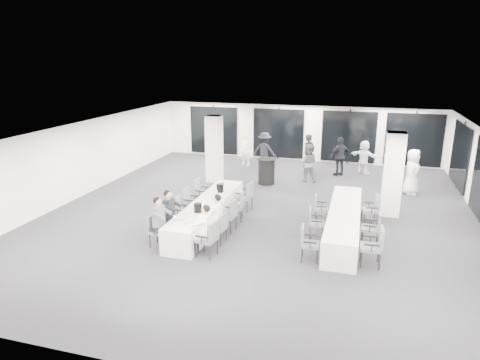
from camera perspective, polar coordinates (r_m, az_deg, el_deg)
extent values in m
cube|color=#252429|center=(14.70, 2.83, -4.34)|extent=(14.00, 16.00, 0.02)
cube|color=white|center=(13.97, 2.99, 6.56)|extent=(14.00, 16.00, 0.02)
cube|color=white|center=(17.22, -20.46, 2.60)|extent=(0.02, 16.00, 2.80)
cube|color=white|center=(21.97, 7.73, 6.21)|extent=(14.00, 0.02, 2.80)
cube|color=white|center=(7.27, -12.29, -15.09)|extent=(14.00, 0.02, 2.80)
cube|color=black|center=(21.92, 7.70, 6.05)|extent=(13.60, 0.06, 2.50)
cube|color=white|center=(18.03, -3.45, 4.17)|extent=(0.60, 0.60, 2.80)
cube|color=white|center=(14.93, 19.71, 0.72)|extent=(0.60, 0.60, 2.80)
cube|color=silver|center=(13.57, -4.33, -4.41)|extent=(0.90, 5.00, 0.75)
cube|color=silver|center=(13.18, 13.67, -5.49)|extent=(0.90, 5.00, 0.75)
cylinder|color=black|center=(17.81, 3.55, 1.14)|extent=(0.68, 0.68, 1.06)
cylinder|color=black|center=(17.68, 3.58, 2.81)|extent=(0.77, 0.77, 0.02)
cube|color=#595B61|center=(12.23, -10.76, -6.77)|extent=(0.47, 0.49, 0.08)
cube|color=#595B61|center=(12.24, -11.66, -5.51)|extent=(0.09, 0.44, 0.44)
cylinder|color=black|center=(12.56, -11.00, -7.31)|extent=(0.03, 0.03, 0.39)
cylinder|color=black|center=(12.27, -11.93, -7.95)|extent=(0.03, 0.03, 0.39)
cylinder|color=black|center=(12.37, -9.49, -7.59)|extent=(0.03, 0.03, 0.39)
cylinder|color=black|center=(12.08, -10.39, -8.25)|extent=(0.03, 0.03, 0.39)
cube|color=black|center=(12.35, -10.23, -5.69)|extent=(0.32, 0.06, 0.04)
cube|color=black|center=(11.98, -11.39, -6.46)|extent=(0.32, 0.06, 0.04)
cube|color=#595B61|center=(12.77, -9.45, -5.78)|extent=(0.46, 0.48, 0.07)
cube|color=#595B61|center=(12.78, -10.27, -4.62)|extent=(0.10, 0.42, 0.42)
cylinder|color=black|center=(13.09, -9.67, -6.29)|extent=(0.03, 0.03, 0.37)
cylinder|color=black|center=(12.81, -10.53, -6.85)|extent=(0.03, 0.03, 0.37)
cylinder|color=black|center=(12.91, -8.29, -6.55)|extent=(0.03, 0.03, 0.37)
cylinder|color=black|center=(12.62, -9.14, -7.12)|extent=(0.03, 0.03, 0.37)
cube|color=black|center=(12.89, -8.95, -4.81)|extent=(0.31, 0.07, 0.04)
cube|color=black|center=(12.54, -10.03, -5.48)|extent=(0.31, 0.07, 0.04)
cube|color=#595B61|center=(13.55, -7.78, -4.31)|extent=(0.50, 0.52, 0.08)
cube|color=#595B61|center=(13.57, -8.56, -3.15)|extent=(0.12, 0.44, 0.44)
cylinder|color=black|center=(13.88, -7.98, -4.84)|extent=(0.03, 0.03, 0.39)
cylinder|color=black|center=(13.58, -8.85, -5.35)|extent=(0.03, 0.03, 0.39)
cylinder|color=black|center=(13.69, -6.64, -5.10)|extent=(0.03, 0.03, 0.39)
cylinder|color=black|center=(13.39, -7.49, -5.63)|extent=(0.03, 0.03, 0.39)
cube|color=black|center=(13.68, -7.27, -3.36)|extent=(0.33, 0.09, 0.04)
cube|color=black|center=(13.31, -8.35, -3.97)|extent=(0.33, 0.09, 0.04)
cube|color=#595B61|center=(14.29, -6.39, -3.07)|extent=(0.49, 0.51, 0.08)
cube|color=#595B61|center=(14.30, -7.22, -1.94)|extent=(0.09, 0.46, 0.46)
cylinder|color=black|center=(14.63, -6.72, -3.65)|extent=(0.04, 0.04, 0.41)
cylinder|color=black|center=(14.29, -7.44, -4.15)|extent=(0.04, 0.04, 0.41)
cylinder|color=black|center=(14.46, -5.30, -3.84)|extent=(0.04, 0.04, 0.41)
cylinder|color=black|center=(14.12, -5.99, -4.36)|extent=(0.04, 0.04, 0.41)
cube|color=black|center=(14.45, -5.98, -2.13)|extent=(0.34, 0.06, 0.04)
cube|color=black|center=(14.02, -6.86, -2.73)|extent=(0.34, 0.06, 0.04)
cube|color=#595B61|center=(15.16, -4.98, -1.84)|extent=(0.51, 0.53, 0.08)
cube|color=#595B61|center=(15.17, -5.78, -0.74)|extent=(0.10, 0.48, 0.48)
cylinder|color=black|center=(15.50, -5.32, -2.43)|extent=(0.04, 0.04, 0.43)
cylinder|color=black|center=(15.15, -6.00, -2.89)|extent=(0.04, 0.04, 0.43)
cylinder|color=black|center=(15.33, -3.92, -2.61)|extent=(0.04, 0.04, 0.43)
cylinder|color=black|center=(14.97, -4.58, -3.08)|extent=(0.04, 0.04, 0.43)
cube|color=black|center=(15.33, -4.58, -0.94)|extent=(0.35, 0.07, 0.04)
cube|color=black|center=(14.88, -5.42, -1.48)|extent=(0.35, 0.07, 0.04)
cube|color=#595B61|center=(11.45, -4.49, -7.90)|extent=(0.56, 0.58, 0.08)
cube|color=#595B61|center=(11.23, -3.49, -6.79)|extent=(0.14, 0.49, 0.48)
cylinder|color=black|center=(11.30, -4.06, -9.67)|extent=(0.04, 0.04, 0.43)
cylinder|color=black|center=(11.63, -3.03, -8.87)|extent=(0.04, 0.04, 0.43)
cylinder|color=black|center=(11.49, -5.91, -9.25)|extent=(0.04, 0.04, 0.43)
cylinder|color=black|center=(11.82, -4.85, -8.48)|extent=(0.04, 0.04, 0.43)
cube|color=black|center=(11.17, -5.18, -7.55)|extent=(0.36, 0.10, 0.04)
cube|color=black|center=(11.59, -3.86, -6.62)|extent=(0.36, 0.10, 0.04)
cube|color=#595B61|center=(12.25, -3.00, -6.47)|extent=(0.49, 0.50, 0.07)
cube|color=#595B61|center=(12.07, -2.14, -5.52)|extent=(0.11, 0.43, 0.43)
cylinder|color=black|center=(12.11, -2.59, -7.93)|extent=(0.03, 0.03, 0.38)
cylinder|color=black|center=(12.42, -1.82, -7.29)|extent=(0.03, 0.03, 0.38)
cylinder|color=black|center=(12.27, -4.17, -7.63)|extent=(0.03, 0.03, 0.38)
cylinder|color=black|center=(12.57, -3.37, -7.00)|extent=(0.03, 0.03, 0.38)
cube|color=black|center=(12.00, -3.52, -6.16)|extent=(0.32, 0.08, 0.04)
cube|color=black|center=(12.38, -2.53, -5.41)|extent=(0.32, 0.08, 0.04)
cube|color=#595B61|center=(12.99, -1.77, -4.82)|extent=(0.55, 0.57, 0.09)
cube|color=#595B61|center=(12.80, -0.81, -3.75)|extent=(0.12, 0.50, 0.50)
cylinder|color=black|center=(12.82, -1.26, -6.37)|extent=(0.04, 0.04, 0.44)
cylinder|color=black|center=(13.19, -0.52, -5.71)|extent=(0.04, 0.04, 0.44)
cylinder|color=black|center=(12.98, -3.02, -6.09)|extent=(0.04, 0.04, 0.44)
cylinder|color=black|center=(13.35, -2.23, -5.44)|extent=(0.04, 0.04, 0.44)
cube|color=black|center=(12.69, -2.27, -4.45)|extent=(0.37, 0.08, 0.04)
cube|color=black|center=(13.15, -1.30, -3.69)|extent=(0.37, 0.08, 0.04)
cube|color=#595B61|center=(13.80, -0.63, -3.73)|extent=(0.51, 0.53, 0.08)
cube|color=#595B61|center=(13.69, 0.26, -2.73)|extent=(0.13, 0.45, 0.45)
cylinder|color=black|center=(13.68, 0.07, -4.97)|extent=(0.04, 0.04, 0.40)
cylinder|color=black|center=(14.04, 0.27, -4.41)|extent=(0.04, 0.04, 0.40)
cylinder|color=black|center=(13.73, -1.54, -4.90)|extent=(0.04, 0.04, 0.40)
cylinder|color=black|center=(14.09, -1.30, -4.34)|extent=(0.04, 0.04, 0.40)
cube|color=black|center=(13.52, -0.77, -3.41)|extent=(0.33, 0.09, 0.04)
cube|color=black|center=(13.98, -0.49, -2.75)|extent=(0.33, 0.09, 0.04)
cube|color=#595B61|center=(14.74, 0.54, -2.24)|extent=(0.56, 0.58, 0.09)
cube|color=#595B61|center=(14.56, 1.39, -1.27)|extent=(0.14, 0.50, 0.49)
cylinder|color=black|center=(14.55, 0.96, -3.57)|extent=(0.04, 0.04, 0.44)
cylinder|color=black|center=(14.93, 1.62, -3.07)|extent=(0.04, 0.04, 0.44)
cylinder|color=black|center=(14.72, -0.57, -3.34)|extent=(0.04, 0.04, 0.44)
cylinder|color=black|center=(15.09, 0.12, -2.85)|extent=(0.04, 0.04, 0.44)
cube|color=black|center=(14.45, 0.11, -1.86)|extent=(0.37, 0.10, 0.04)
cube|color=black|center=(14.91, 0.96, -1.28)|extent=(0.37, 0.10, 0.04)
cube|color=#595B61|center=(11.34, 9.34, -8.49)|extent=(0.49, 0.51, 0.08)
cube|color=#595B61|center=(11.24, 8.30, -7.20)|extent=(0.10, 0.45, 0.45)
cylinder|color=black|center=(11.63, 8.35, -9.11)|extent=(0.04, 0.04, 0.40)
cylinder|color=black|center=(11.27, 8.24, -9.95)|extent=(0.04, 0.04, 0.40)
cylinder|color=black|center=(11.62, 10.31, -9.22)|extent=(0.04, 0.04, 0.40)
cylinder|color=black|center=(11.27, 10.26, -10.06)|extent=(0.04, 0.04, 0.40)
cube|color=black|center=(11.50, 9.43, -7.23)|extent=(0.33, 0.07, 0.04)
cube|color=black|center=(11.05, 9.33, -8.23)|extent=(0.33, 0.07, 0.04)
cube|color=#595B61|center=(12.77, 10.20, -5.73)|extent=(0.48, 0.50, 0.08)
cube|color=#595B61|center=(12.68, 9.32, -4.62)|extent=(0.10, 0.44, 0.43)
cylinder|color=black|center=(13.03, 9.32, -6.33)|extent=(0.03, 0.03, 0.39)
cylinder|color=black|center=(12.68, 9.29, -6.98)|extent=(0.03, 0.03, 0.39)
cylinder|color=black|center=(13.04, 10.99, -6.41)|extent=(0.03, 0.03, 0.39)
cylinder|color=black|center=(12.69, 11.01, -7.06)|extent=(0.03, 0.03, 0.39)
cube|color=black|center=(12.94, 10.24, -4.69)|extent=(0.32, 0.07, 0.04)
cube|color=black|center=(12.49, 10.24, -5.45)|extent=(0.32, 0.07, 0.04)
cube|color=#595B61|center=(14.06, 10.81, -3.79)|extent=(0.44, 0.46, 0.07)
cube|color=#595B61|center=(13.98, 10.05, -2.80)|extent=(0.08, 0.42, 0.42)
cylinder|color=black|center=(14.31, 10.06, -4.33)|extent=(0.03, 0.03, 0.37)
cylinder|color=black|center=(13.97, 10.00, -4.84)|extent=(0.03, 0.03, 0.37)
cylinder|color=black|center=(14.30, 11.51, -4.42)|extent=(0.03, 0.03, 0.37)
cylinder|color=black|center=(13.97, 11.48, -4.93)|extent=(0.03, 0.03, 0.37)
cube|color=black|center=(14.22, 10.87, -2.90)|extent=(0.31, 0.06, 0.04)
cube|color=black|center=(13.80, 10.81, -3.50)|extent=(0.31, 0.06, 0.04)
cube|color=#595B61|center=(11.40, 17.02, -8.60)|extent=(0.53, 0.55, 0.09)
cube|color=#595B61|center=(11.30, 18.37, -7.29)|extent=(0.09, 0.51, 0.50)
cylinder|color=black|center=(11.33, 18.09, -10.35)|extent=(0.04, 0.04, 0.45)
cylinder|color=black|center=(11.73, 17.94, -9.41)|extent=(0.04, 0.04, 0.45)
cylinder|color=black|center=(11.30, 15.84, -10.23)|extent=(0.04, 0.04, 0.45)
cylinder|color=black|center=(11.69, 15.77, -9.30)|extent=(0.04, 0.04, 0.45)
cube|color=black|center=(11.07, 17.17, -8.30)|extent=(0.37, 0.06, 0.04)
cube|color=black|center=(11.58, 17.03, -7.20)|extent=(0.37, 0.06, 0.04)
cube|color=#595B61|center=(12.65, 16.98, -6.23)|extent=(0.52, 0.53, 0.08)
cube|color=#595B61|center=(12.54, 18.11, -5.16)|extent=(0.10, 0.48, 0.47)
cylinder|color=black|center=(12.55, 17.75, -7.74)|extent=(0.04, 0.04, 0.42)
cylinder|color=black|center=(12.93, 17.88, -7.03)|extent=(0.04, 0.04, 0.42)
cylinder|color=black|center=(12.57, 15.86, -7.54)|extent=(0.04, 0.04, 0.42)
cylinder|color=black|center=(12.95, 16.05, -6.84)|extent=(0.04, 0.04, 0.42)
cube|color=black|center=(12.35, 16.94, -5.91)|extent=(0.35, 0.07, 0.04)
cube|color=black|center=(12.83, 17.13, -5.09)|extent=(0.35, 0.07, 0.04)
cube|color=#595B61|center=(14.17, 16.94, -3.88)|extent=(0.54, 0.56, 0.08)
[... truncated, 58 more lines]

